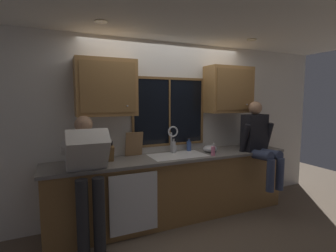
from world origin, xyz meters
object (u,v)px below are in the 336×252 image
knife_block (108,153)px  bottle_green_glass (174,147)px  mixing_bowl (210,149)px  cutting_board (134,144)px  person_standing (88,169)px  bottle_tall_clear (189,146)px  person_sitting_on_counter (259,140)px  soap_dispenser (213,151)px

knife_block → bottle_green_glass: knife_block is taller
mixing_bowl → cutting_board: bearing=169.4°
person_standing → bottle_tall_clear: (1.56, 0.51, 0.05)m
person_sitting_on_counter → bottle_green_glass: (-1.23, 0.44, -0.09)m
cutting_board → person_standing: bearing=-143.5°
knife_block → person_standing: bearing=-131.2°
cutting_board → mixing_bowl: 1.15m
person_standing → soap_dispenser: bearing=2.8°
person_sitting_on_counter → mixing_bowl: 0.76m
mixing_bowl → bottle_tall_clear: (-0.25, 0.21, 0.03)m
person_standing → bottle_tall_clear: 1.64m
bottle_tall_clear → cutting_board: bearing=179.9°
cutting_board → soap_dispenser: cutting_board is taller
mixing_bowl → knife_block: bearing=178.4°
person_standing → bottle_green_glass: size_ratio=6.82×
bottle_green_glass → bottle_tall_clear: size_ratio=1.16×
bottle_green_glass → cutting_board: bearing=175.4°
bottle_tall_clear → person_sitting_on_counter: bearing=-27.1°
bottle_tall_clear → bottle_green_glass: bearing=-171.0°
cutting_board → soap_dispenser: 1.12m
knife_block → mixing_bowl: 1.51m
bottle_tall_clear → mixing_bowl: bearing=-40.0°
soap_dispenser → bottle_tall_clear: bottle_tall_clear is taller
person_standing → bottle_green_glass: person_standing is taller
person_sitting_on_counter → bottle_tall_clear: person_sitting_on_counter is taller
person_standing → person_sitting_on_counter: bearing=0.6°
knife_block → bottle_tall_clear: size_ratio=1.67×
cutting_board → mixing_bowl: bearing=-10.6°
person_sitting_on_counter → mixing_bowl: size_ratio=5.84×
bottle_green_glass → person_standing: bearing=-160.1°
mixing_bowl → bottle_green_glass: (-0.53, 0.16, 0.04)m
person_sitting_on_counter → mixing_bowl: person_sitting_on_counter is taller
person_standing → bottle_green_glass: bearing=19.9°
soap_dispenser → bottle_green_glass: (-0.44, 0.38, 0.02)m
knife_block → bottle_tall_clear: bearing=7.5°
cutting_board → bottle_tall_clear: cutting_board is taller
cutting_board → bottle_tall_clear: (0.87, -0.00, -0.09)m
person_sitting_on_counter → mixing_bowl: (-0.69, 0.27, -0.14)m
person_sitting_on_counter → cutting_board: size_ratio=3.65×
cutting_board → knife_block: bearing=-156.6°
bottle_tall_clear → person_standing: bearing=-162.0°
person_sitting_on_counter → cutting_board: 1.88m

